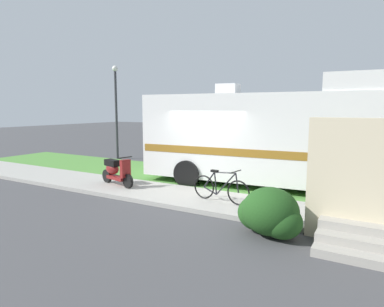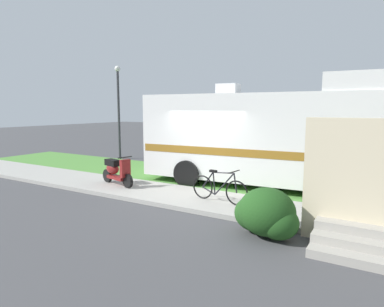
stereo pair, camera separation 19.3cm
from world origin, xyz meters
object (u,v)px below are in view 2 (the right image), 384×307
at_px(motorhome_rv, 263,136).
at_px(bottle_green, 307,206).
at_px(street_lamp_post, 118,104).
at_px(scooter, 116,171).
at_px(pickup_truck_near, 377,149).
at_px(bicycle, 219,188).

bearing_deg(motorhome_rv, bottle_green, -50.93).
relative_size(bottle_green, street_lamp_post, 0.06).
bearing_deg(scooter, street_lamp_post, 131.98).
height_order(scooter, street_lamp_post, street_lamp_post).
bearing_deg(pickup_truck_near, bicycle, -115.08).
xyz_separation_m(motorhome_rv, bottle_green, (1.94, -2.39, -1.44)).
bearing_deg(pickup_truck_near, street_lamp_post, -168.65).
relative_size(scooter, bicycle, 0.93).
bearing_deg(bottle_green, bicycle, -170.66).
relative_size(motorhome_rv, scooter, 4.81).
xyz_separation_m(motorhome_rv, scooter, (-4.00, -2.64, -1.10)).
relative_size(pickup_truck_near, bottle_green, 18.32).
relative_size(pickup_truck_near, street_lamp_post, 1.09).
xyz_separation_m(motorhome_rv, street_lamp_post, (-8.31, 2.16, 1.12)).
distance_m(motorhome_rv, street_lamp_post, 8.66).
xyz_separation_m(scooter, bicycle, (3.76, -0.11, -0.09)).
height_order(scooter, bottle_green, scooter).
distance_m(bicycle, bottle_green, 2.22).
bearing_deg(street_lamp_post, pickup_truck_near, 11.35).
bearing_deg(motorhome_rv, scooter, -146.59).
xyz_separation_m(scooter, pickup_truck_near, (7.13, 7.09, 0.41)).
bearing_deg(motorhome_rv, street_lamp_post, 165.43).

